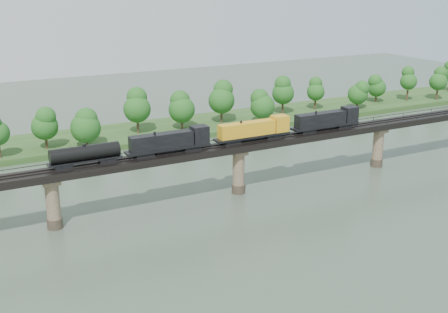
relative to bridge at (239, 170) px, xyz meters
name	(u,v)px	position (x,y,z in m)	size (l,w,h in m)	color
ground	(320,248)	(0.00, -30.00, -5.46)	(400.00, 400.00, 0.00)	#374639
far_bank	(152,132)	(0.00, 55.00, -4.66)	(300.00, 24.00, 1.60)	#27481D
bridge	(239,170)	(0.00, 0.00, 0.00)	(236.00, 30.00, 11.50)	#473A2D
bridge_superstructure	(239,142)	(0.00, 0.00, 6.33)	(220.00, 4.90, 0.75)	black
far_treeline	(129,112)	(-8.21, 50.52, 3.37)	(289.06, 17.54, 13.60)	#382619
freight_train	(226,134)	(-3.05, 0.00, 8.42)	(72.29, 2.82, 4.98)	black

